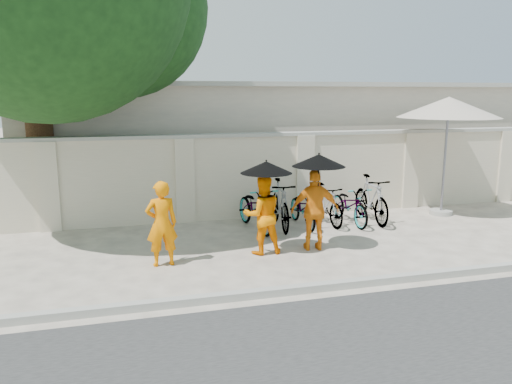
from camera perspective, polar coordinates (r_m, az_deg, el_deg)
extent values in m
plane|color=beige|center=(9.36, 0.56, -7.65)|extent=(80.00, 80.00, 0.00)
cube|color=#9A9A91|center=(7.82, 4.00, -11.11)|extent=(40.00, 0.16, 0.12)
cube|color=beige|center=(12.37, 1.01, 1.80)|extent=(20.00, 0.30, 2.00)
cube|color=beige|center=(16.20, 0.68, 6.18)|extent=(14.00, 6.00, 3.20)
cylinder|color=brown|center=(12.58, -23.50, 6.54)|extent=(0.60, 0.60, 4.40)
sphere|color=#1C4817|center=(12.26, -15.42, 19.63)|extent=(4.00, 4.00, 4.00)
imported|color=#FF8100|center=(8.97, -10.73, -3.57)|extent=(0.60, 0.43, 1.54)
imported|color=#FF8000|center=(9.48, 0.73, -2.62)|extent=(0.74, 0.57, 1.52)
cylinder|color=black|center=(9.31, 1.17, 0.35)|extent=(0.02, 0.02, 0.82)
cone|color=black|center=(9.24, 1.18, 2.85)|extent=(0.97, 0.97, 0.22)
imported|color=orange|center=(9.76, 6.76, -2.06)|extent=(0.99, 0.56, 1.59)
cylinder|color=black|center=(9.59, 7.12, 1.01)|extent=(0.02, 0.02, 0.88)
cone|color=black|center=(9.52, 7.19, 3.61)|extent=(1.02, 1.02, 0.23)
cylinder|color=#9A9A91|center=(13.52, 20.36, -2.18)|extent=(0.56, 0.56, 0.11)
cylinder|color=slate|center=(13.30, 20.73, 3.13)|extent=(0.06, 0.06, 2.64)
cone|color=#B6A797|center=(13.19, 21.15, 9.03)|extent=(3.08, 3.08, 0.50)
imported|color=slate|center=(11.22, -0.06, -1.86)|extent=(0.88, 1.92, 0.98)
imported|color=slate|center=(11.31, 2.79, -1.42)|extent=(0.73, 1.89, 1.11)
imported|color=slate|center=(11.56, 5.40, -1.83)|extent=(0.59, 1.63, 0.85)
imported|color=slate|center=(11.75, 8.01, -1.42)|extent=(0.59, 1.61, 0.95)
imported|color=slate|center=(11.93, 10.65, -1.45)|extent=(0.68, 1.73, 0.90)
imported|color=slate|center=(12.18, 13.03, -0.79)|extent=(0.62, 1.86, 1.10)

